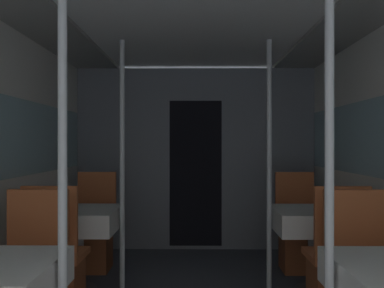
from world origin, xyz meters
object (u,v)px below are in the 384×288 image
Objects in this scene: support_pole_left_1 at (122,165)px; chair_right_far_1 at (298,240)px; support_pole_right_0 at (329,182)px; support_pole_right_1 at (269,165)px; support_pole_left_0 at (62,182)px; dining_table_left_1 at (77,222)px; dining_table_right_1 at (313,222)px; chair_right_near_1 at (335,276)px; chair_left_far_1 at (93,240)px; chair_left_near_1 at (56,275)px.

support_pole_left_1 reaches higher than chair_right_far_1.
support_pole_right_0 and support_pole_right_1 have the same top height.
dining_table_left_1 is (-0.40, 1.71, -0.51)m from support_pole_left_0.
dining_table_right_1 is (1.71, -0.00, -0.51)m from support_pole_left_1.
chair_right_far_1 is at bearing 90.00° from chair_right_near_1.
chair_left_far_1 is 1.98m from support_pole_right_1.
support_pole_right_0 is 3.11× the size of dining_table_right_1.
support_pole_right_0 is at bearing 80.18° from chair_right_far_1.
chair_left_near_1 is 1.17m from chair_left_far_1.
chair_right_far_1 is 0.45× the size of support_pole_right_1.
support_pole_right_1 reaches higher than chair_right_near_1.
chair_left_near_1 is 1.00× the size of chair_right_far_1.
support_pole_left_0 is 2.47m from chair_left_far_1.
chair_right_far_1 is at bearing 53.33° from support_pole_left_0.
support_pole_left_0 is 2.23× the size of chair_right_near_1.
chair_left_near_1 is 0.45× the size of support_pole_right_0.
dining_table_left_1 is at bearing 90.00° from chair_left_near_1.
chair_left_near_1 reaches higher than dining_table_left_1.
chair_left_near_1 is 1.98m from support_pole_right_1.
support_pole_left_1 is at bearing 180.00° from support_pole_right_1.
support_pole_left_1 is (0.40, 0.00, 0.51)m from dining_table_left_1.
support_pole_left_1 and support_pole_right_0 have the same top height.
chair_left_near_1 is at bearing 90.00° from chair_left_far_1.
support_pole_right_1 is at bearing 0.00° from support_pole_left_1.
support_pole_left_1 is at bearing 0.00° from dining_table_left_1.
support_pole_right_0 is 2.23× the size of chair_right_far_1.
dining_table_right_1 is at bearing 0.00° from dining_table_left_1.
support_pole_right_1 is (1.31, 0.00, 0.00)m from support_pole_left_1.
support_pole_right_1 reaches higher than dining_table_right_1.
support_pole_left_0 is at bearing -127.52° from support_pole_right_1.
chair_left_far_1 is at bearing 124.10° from support_pole_left_1.
support_pole_right_0 is (1.31, -1.71, 0.00)m from support_pole_left_1.
dining_table_left_1 is at bearing 180.00° from dining_table_right_1.
chair_left_near_1 is 1.00× the size of chair_right_near_1.
support_pole_left_1 is 1.79m from dining_table_right_1.
dining_table_left_1 and dining_table_right_1 have the same top height.
chair_left_far_1 is 0.45× the size of support_pole_right_0.
chair_left_far_1 is at bearing 126.67° from support_pole_right_0.
support_pole_left_0 is 3.11× the size of dining_table_left_1.
chair_right_near_1 is 0.45× the size of support_pole_right_1.
chair_right_far_1 is (2.11, 1.17, 0.00)m from chair_left_near_1.
chair_right_far_1 is (1.71, 0.59, -0.81)m from support_pole_left_1.
dining_table_left_1 is at bearing 90.00° from chair_left_far_1.
chair_right_far_1 is (1.71, 2.30, -0.81)m from support_pole_left_0.
support_pole_left_0 and support_pole_left_1 have the same top height.
chair_left_near_1 is at bearing -161.06° from support_pole_right_1.
chair_left_far_1 is 0.45× the size of support_pole_right_1.
dining_table_right_1 is at bearing -0.00° from support_pole_right_1.
chair_right_near_1 is at bearing 33.29° from support_pole_left_0.
chair_left_near_1 is at bearing -164.44° from dining_table_right_1.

